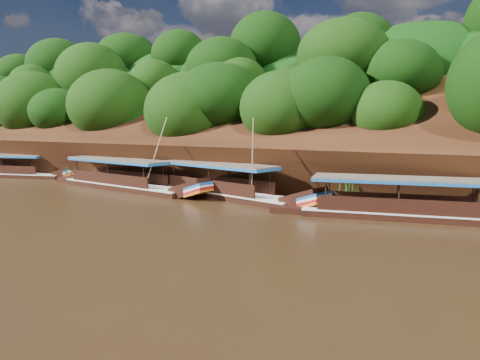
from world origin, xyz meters
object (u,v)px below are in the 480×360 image
(boat_2, at_px, (131,183))
(boat_3, at_px, (20,172))
(boat_1, at_px, (234,191))
(boat_0, at_px, (426,211))

(boat_2, relative_size, boat_3, 1.26)
(boat_1, distance_m, boat_3, 25.54)
(boat_1, xyz_separation_m, boat_2, (-9.64, -0.23, -0.01))
(boat_3, bearing_deg, boat_0, -18.15)
(boat_0, xyz_separation_m, boat_3, (-38.84, 1.85, -0.03))
(boat_0, height_order, boat_2, boat_2)
(boat_1, relative_size, boat_2, 0.92)
(boat_0, xyz_separation_m, boat_2, (-22.96, 0.64, 0.02))
(boat_0, xyz_separation_m, boat_1, (-13.32, 0.87, 0.03))
(boat_0, height_order, boat_1, boat_1)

